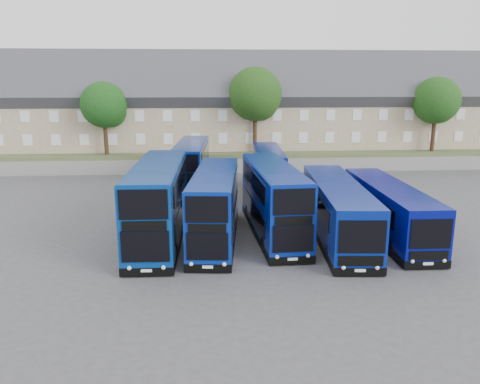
% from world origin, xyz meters
% --- Properties ---
extents(ground, '(120.00, 120.00, 0.00)m').
position_xyz_m(ground, '(0.00, 0.00, 0.00)').
color(ground, '#45454A').
rests_on(ground, ground).
extents(retaining_wall, '(70.00, 0.40, 1.50)m').
position_xyz_m(retaining_wall, '(0.00, 24.00, 0.75)').
color(retaining_wall, slate).
rests_on(retaining_wall, ground).
extents(earth_bank, '(80.00, 20.00, 2.00)m').
position_xyz_m(earth_bank, '(0.00, 34.00, 1.00)').
color(earth_bank, '#49522E').
rests_on(earth_bank, ground).
extents(terrace_row, '(60.00, 10.40, 11.20)m').
position_xyz_m(terrace_row, '(3.00, 30.00, 6.60)').
color(terrace_row, '#9C8D6E').
rests_on(terrace_row, earth_bank).
extents(dd_front_left, '(3.01, 12.02, 4.75)m').
position_xyz_m(dd_front_left, '(-6.34, 2.57, 2.34)').
color(dd_front_left, navy).
rests_on(dd_front_left, ground).
extents(dd_front_mid, '(3.50, 10.96, 4.28)m').
position_xyz_m(dd_front_mid, '(-2.88, 2.20, 2.10)').
color(dd_front_mid, navy).
rests_on(dd_front_mid, ground).
extents(dd_front_right, '(3.12, 11.24, 4.42)m').
position_xyz_m(dd_front_right, '(0.87, 3.15, 2.17)').
color(dd_front_right, navy).
rests_on(dd_front_right, ground).
extents(dd_rear_left, '(3.22, 11.08, 4.35)m').
position_xyz_m(dd_rear_left, '(-4.70, 15.59, 2.13)').
color(dd_rear_left, navy).
rests_on(dd_rear_left, ground).
extents(dd_rear_right, '(2.86, 10.04, 3.94)m').
position_xyz_m(dd_rear_right, '(1.98, 13.96, 1.93)').
color(dd_rear_right, navy).
rests_on(dd_rear_right, ground).
extents(coach_east_a, '(3.71, 12.97, 3.50)m').
position_xyz_m(coach_east_a, '(4.77, 2.21, 1.72)').
color(coach_east_a, navy).
rests_on(coach_east_a, ground).
extents(coach_east_b, '(2.73, 11.97, 3.26)m').
position_xyz_m(coach_east_b, '(8.20, 2.41, 1.60)').
color(coach_east_b, '#060D79').
rests_on(coach_east_b, ground).
extents(tree_west, '(4.80, 4.80, 7.65)m').
position_xyz_m(tree_west, '(-13.85, 25.10, 7.05)').
color(tree_west, '#382314').
rests_on(tree_west, earth_bank).
extents(tree_mid, '(5.76, 5.76, 9.18)m').
position_xyz_m(tree_mid, '(2.15, 25.60, 8.07)').
color(tree_mid, '#382314').
rests_on(tree_mid, earth_bank).
extents(tree_east, '(5.12, 5.12, 8.16)m').
position_xyz_m(tree_east, '(22.15, 25.10, 7.39)').
color(tree_east, '#382314').
rests_on(tree_east, earth_bank).
extents(tree_far, '(5.44, 5.44, 8.67)m').
position_xyz_m(tree_far, '(28.15, 32.10, 7.73)').
color(tree_far, '#382314').
rests_on(tree_far, earth_bank).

